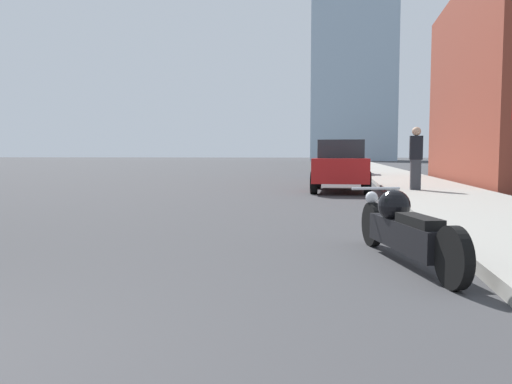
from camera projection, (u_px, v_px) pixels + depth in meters
sidewalk at (376, 168)px, 40.55m from camera, size 2.94×240.00×0.15m
motorcycle at (403, 228)px, 5.46m from camera, size 0.97×2.60×0.78m
parked_car_red at (341, 166)px, 15.99m from camera, size 1.80×3.86×1.64m
parked_car_blue at (347, 161)px, 26.97m from camera, size 1.99×4.19×1.77m
parked_car_black at (343, 159)px, 38.29m from camera, size 2.25×4.26×1.81m
parked_car_yellow at (342, 158)px, 49.98m from camera, size 2.09×4.02×1.74m
parked_car_silver at (341, 157)px, 62.00m from camera, size 1.88×3.93×1.81m
pedestrian at (416, 157)px, 14.63m from camera, size 0.36×0.26×1.84m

